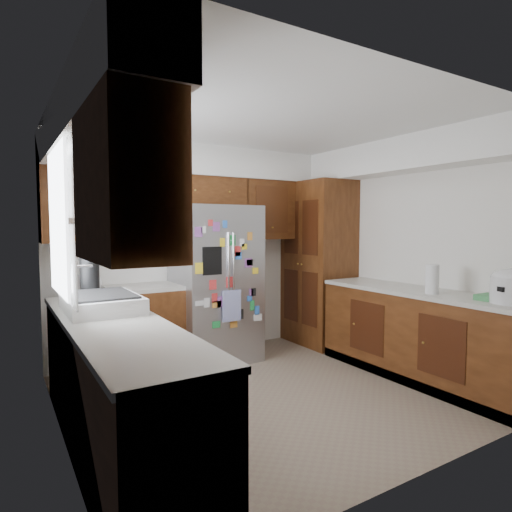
{
  "coord_description": "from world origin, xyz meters",
  "views": [
    {
      "loc": [
        -2.18,
        -3.27,
        1.57
      ],
      "look_at": [
        0.03,
        0.35,
        1.27
      ],
      "focal_mm": 30.0,
      "sensor_mm": 36.0,
      "label": 1
    }
  ],
  "objects_px": {
    "fridge": "(215,283)",
    "pantry": "(318,263)",
    "rice_cooker": "(512,285)",
    "paper_towel": "(432,279)"
  },
  "relations": [
    {
      "from": "pantry",
      "to": "paper_towel",
      "type": "relative_size",
      "value": 7.69
    },
    {
      "from": "rice_cooker",
      "to": "paper_towel",
      "type": "relative_size",
      "value": 1.22
    },
    {
      "from": "pantry",
      "to": "paper_towel",
      "type": "height_order",
      "value": "pantry"
    },
    {
      "from": "pantry",
      "to": "fridge",
      "type": "height_order",
      "value": "pantry"
    },
    {
      "from": "fridge",
      "to": "paper_towel",
      "type": "relative_size",
      "value": 6.44
    },
    {
      "from": "pantry",
      "to": "rice_cooker",
      "type": "bearing_deg",
      "value": -90.01
    },
    {
      "from": "fridge",
      "to": "pantry",
      "type": "bearing_deg",
      "value": -2.05
    },
    {
      "from": "fridge",
      "to": "rice_cooker",
      "type": "height_order",
      "value": "fridge"
    },
    {
      "from": "fridge",
      "to": "rice_cooker",
      "type": "xyz_separation_m",
      "value": [
        1.5,
        -2.56,
        0.17
      ]
    },
    {
      "from": "fridge",
      "to": "paper_towel",
      "type": "bearing_deg",
      "value": -53.72
    }
  ]
}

